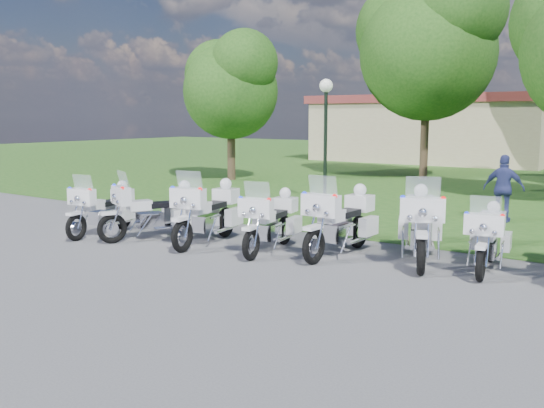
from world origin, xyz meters
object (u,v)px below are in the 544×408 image
Objects in this scene: motorcycle_6 at (488,237)px; lamp_post at (326,109)px; motorcycle_3 at (271,221)px; bystander_c at (504,189)px; motorcycle_1 at (155,210)px; motorcycle_4 at (341,220)px; motorcycle_0 at (104,208)px; motorcycle_2 at (208,212)px; motorcycle_5 at (421,224)px.

lamp_post is at bearing -50.13° from motorcycle_6.
motorcycle_3 is 1.27× the size of bystander_c.
motorcycle_6 is (7.17, 1.56, -0.06)m from motorcycle_1.
lamp_post reaches higher than motorcycle_1.
bystander_c reaches higher than motorcycle_4.
motorcycle_4 is at bearing -168.37° from motorcycle_3.
motorcycle_2 is (2.79, 0.66, 0.08)m from motorcycle_0.
bystander_c reaches higher than motorcycle_3.
motorcycle_3 is at bearing 176.43° from motorcycle_2.
lamp_post reaches higher than motorcycle_6.
motorcycle_0 is 10.46m from bystander_c.
bystander_c reaches higher than motorcycle_2.
motorcycle_3 is (4.41, 0.83, 0.02)m from motorcycle_0.
motorcycle_5 is at bearing -173.00° from motorcycle_3.
motorcycle_5 is at bearing -5.73° from motorcycle_6.
motorcycle_3 reaches higher than motorcycle_0.
motorcycle_3 is 8.09m from lamp_post.
bystander_c is at bearing -87.36° from motorcycle_6.
motorcycle_0 reaches higher than motorcycle_6.
motorcycle_0 is at bearing 14.18° from motorcycle_4.
bystander_c is (-1.15, 5.47, 0.29)m from motorcycle_6.
motorcycle_4 is 0.63× the size of lamp_post.
motorcycle_1 is 8.07m from lamp_post.
motorcycle_3 is at bearing -145.26° from motorcycle_1.
motorcycle_1 is 0.98× the size of motorcycle_3.
motorcycle_3 is at bearing 4.19° from motorcycle_6.
motorcycle_1 is at bearing 2.99° from motorcycle_6.
motorcycle_3 is 1.48m from motorcycle_4.
lamp_post reaches higher than motorcycle_3.
motorcycle_2 is 0.62× the size of lamp_post.
bystander_c reaches higher than motorcycle_1.
motorcycle_6 is (8.63, 1.84, -0.01)m from motorcycle_0.
motorcycle_5 is (7.35, 1.77, 0.11)m from motorcycle_0.
motorcycle_2 is 1.39× the size of bystander_c.
motorcycle_4 is (2.99, 0.74, 0.00)m from motorcycle_2.
motorcycle_2 reaches higher than motorcycle_6.
motorcycle_1 is at bearing 45.63° from bystander_c.
motorcycle_2 is 5.96m from motorcycle_6.
motorcycle_1 is 1.03× the size of motorcycle_6.
motorcycle_1 is 0.91× the size of motorcycle_5.
bystander_c is (3.07, 6.48, 0.26)m from motorcycle_3.
motorcycle_1 reaches higher than motorcycle_0.
motorcycle_1 is 0.90× the size of motorcycle_2.
motorcycle_3 is 7.17m from bystander_c.
motorcycle_2 is 7.81m from lamp_post.
motorcycle_1 is at bearing -8.60° from motorcycle_5.
motorcycle_1 is 0.56× the size of lamp_post.
motorcycle_2 is 0.99× the size of motorcycle_4.
motorcycle_6 is 0.54× the size of lamp_post.
lamp_post is at bearing -78.60° from motorcycle_3.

